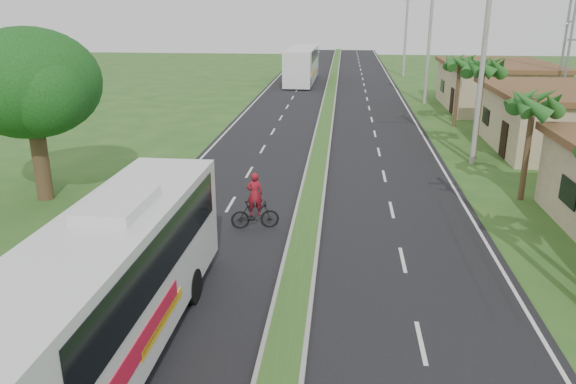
{
  "coord_description": "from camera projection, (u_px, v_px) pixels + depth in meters",
  "views": [
    {
      "loc": [
        1.3,
        -12.85,
        8.34
      ],
      "look_at": [
        -0.63,
        6.64,
        1.8
      ],
      "focal_mm": 35.0,
      "sensor_mm": 36.0,
      "label": 1
    }
  ],
  "objects": [
    {
      "name": "utility_pole_c",
      "position": [
        429.0,
        38.0,
        48.17
      ],
      "size": [
        1.6,
        0.28,
        11.0
      ],
      "color": "gray",
      "rests_on": "ground"
    },
    {
      "name": "coach_bus_main",
      "position": [
        105.0,
        286.0,
        13.04
      ],
      "size": [
        2.66,
        12.05,
        3.89
      ],
      "rotation": [
        0.0,
        0.0,
        -0.01
      ],
      "color": "silver",
      "rests_on": "ground"
    },
    {
      "name": "motorcyclist",
      "position": [
        255.0,
        209.0,
        21.8
      ],
      "size": [
        1.95,
        0.9,
        2.29
      ],
      "rotation": [
        0.0,
        0.0,
        0.2
      ],
      "color": "black",
      "rests_on": "ground"
    },
    {
      "name": "lane_edge_right",
      "position": [
        433.0,
        154.0,
        33.15
      ],
      "size": [
        0.12,
        160.0,
        0.01
      ],
      "primitive_type": "cube",
      "color": "silver",
      "rests_on": "ground"
    },
    {
      "name": "lane_edge_left",
      "position": [
        211.0,
        148.0,
        34.4
      ],
      "size": [
        0.12,
        160.0,
        0.01
      ],
      "primitive_type": "cube",
      "color": "silver",
      "rests_on": "ground"
    },
    {
      "name": "coach_bus_far",
      "position": [
        302.0,
        63.0,
        62.84
      ],
      "size": [
        3.07,
        13.18,
        3.83
      ],
      "rotation": [
        0.0,
        0.0,
        -0.02
      ],
      "color": "white",
      "rests_on": "ground"
    },
    {
      "name": "palm_verge_d",
      "position": [
        460.0,
        62.0,
        39.01
      ],
      "size": [
        2.4,
        2.4,
        5.25
      ],
      "color": "#473321",
      "rests_on": "ground"
    },
    {
      "name": "shade_tree",
      "position": [
        28.0,
        87.0,
        23.88
      ],
      "size": [
        6.3,
        6.0,
        7.54
      ],
      "color": "#473321",
      "rests_on": "ground"
    },
    {
      "name": "median_strip",
      "position": [
        320.0,
        149.0,
        33.74
      ],
      "size": [
        1.2,
        160.0,
        0.18
      ],
      "color": "gray",
      "rests_on": "ground"
    },
    {
      "name": "palm_verge_b",
      "position": [
        534.0,
        103.0,
        23.96
      ],
      "size": [
        2.4,
        2.4,
        5.05
      ],
      "color": "#473321",
      "rests_on": "ground"
    },
    {
      "name": "road_asphalt",
      "position": [
        320.0,
        151.0,
        33.77
      ],
      "size": [
        14.0,
        160.0,
        0.02
      ],
      "primitive_type": "cube",
      "color": "black",
      "rests_on": "ground"
    },
    {
      "name": "ground",
      "position": [
        287.0,
        336.0,
        14.89
      ],
      "size": [
        180.0,
        180.0,
        0.0
      ],
      "primitive_type": "plane",
      "color": "#29541E",
      "rests_on": "ground"
    },
    {
      "name": "palm_verge_c",
      "position": [
        483.0,
        68.0,
        30.38
      ],
      "size": [
        2.4,
        2.4,
        5.85
      ],
      "color": "#473321",
      "rests_on": "ground"
    },
    {
      "name": "shop_far",
      "position": [
        496.0,
        86.0,
        46.95
      ],
      "size": [
        8.6,
        11.6,
        3.82
      ],
      "color": "tan",
      "rests_on": "ground"
    },
    {
      "name": "shop_mid",
      "position": [
        555.0,
        118.0,
        33.76
      ],
      "size": [
        7.6,
        10.6,
        3.67
      ],
      "color": "tan",
      "rests_on": "ground"
    },
    {
      "name": "utility_pole_d",
      "position": [
        406.0,
        31.0,
        67.13
      ],
      "size": [
        1.6,
        0.28,
        10.5
      ],
      "color": "gray",
      "rests_on": "ground"
    },
    {
      "name": "utility_pole_b",
      "position": [
        484.0,
        47.0,
        29.11
      ],
      "size": [
        3.2,
        0.28,
        12.0
      ],
      "color": "gray",
      "rests_on": "ground"
    }
  ]
}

